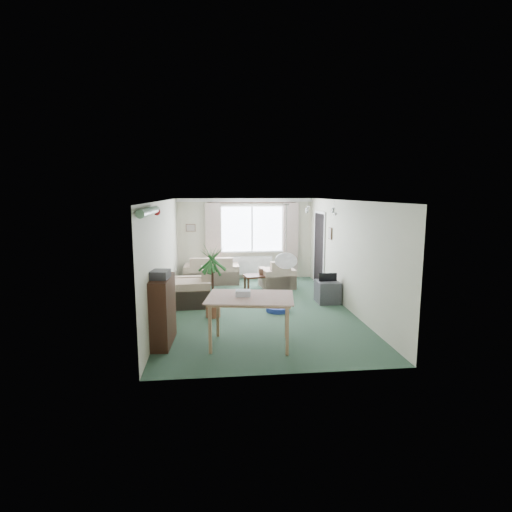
{
  "coord_description": "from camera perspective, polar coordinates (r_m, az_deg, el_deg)",
  "views": [
    {
      "loc": [
        -0.97,
        -8.53,
        2.56
      ],
      "look_at": [
        0.0,
        0.3,
        1.15
      ],
      "focal_mm": 28.0,
      "sensor_mm": 36.0,
      "label": 1
    }
  ],
  "objects": [
    {
      "name": "armchair_left",
      "position": [
        9.34,
        -9.38,
        -4.29
      ],
      "size": [
        0.94,
        0.99,
        0.86
      ],
      "primitive_type": "cube",
      "rotation": [
        0.0,
        0.0,
        -1.54
      ],
      "color": "beige",
      "rests_on": "ground"
    },
    {
      "name": "wall_picture_back",
      "position": [
        11.82,
        -9.31,
        4.0
      ],
      "size": [
        0.28,
        0.03,
        0.22
      ],
      "primitive_type": "cube",
      "color": "brown"
    },
    {
      "name": "coffee_table",
      "position": [
        10.7,
        0.68,
        -3.73
      ],
      "size": [
        0.95,
        0.62,
        0.4
      ],
      "primitive_type": "cube",
      "rotation": [
        0.0,
        0.0,
        0.15
      ],
      "color": "black",
      "rests_on": "ground"
    },
    {
      "name": "tinsel_garland",
      "position": [
        6.31,
        -15.01,
        6.16
      ],
      "size": [
        1.6,
        1.6,
        0.12
      ],
      "primitive_type": "cylinder",
      "color": "#196626"
    },
    {
      "name": "photo_frame",
      "position": [
        10.61,
        0.74,
        -2.3
      ],
      "size": [
        0.12,
        0.06,
        0.16
      ],
      "primitive_type": "cube",
      "rotation": [
        0.0,
        0.0,
        0.32
      ],
      "color": "brown",
      "rests_on": "coffee_table"
    },
    {
      "name": "curtain_left",
      "position": [
        11.74,
        -6.13,
        2.65
      ],
      "size": [
        0.45,
        0.08,
        2.0
      ],
      "primitive_type": "cube",
      "color": "beige"
    },
    {
      "name": "tv_cube",
      "position": [
        9.57,
        10.16,
        -5.06
      ],
      "size": [
        0.52,
        0.57,
        0.51
      ],
      "primitive_type": "cube",
      "rotation": [
        0.0,
        0.0,
        0.01
      ],
      "color": "#313135",
      "rests_on": "ground"
    },
    {
      "name": "sofa",
      "position": [
        11.49,
        -6.35,
        -1.94
      ],
      "size": [
        1.56,
        0.84,
        0.77
      ],
      "primitive_type": "cube",
      "rotation": [
        0.0,
        0.0,
        3.13
      ],
      "color": "beige",
      "rests_on": "ground"
    },
    {
      "name": "radiator",
      "position": [
        11.98,
        -0.55,
        -1.37
      ],
      "size": [
        1.2,
        0.1,
        0.55
      ],
      "primitive_type": "cube",
      "color": "white"
    },
    {
      "name": "pet_bed",
      "position": [
        8.8,
        3.13,
        -7.56
      ],
      "size": [
        0.52,
        0.52,
        0.1
      ],
      "primitive_type": "cylinder",
      "rotation": [
        0.0,
        0.0,
        0.01
      ],
      "color": "navy",
      "rests_on": "ground"
    },
    {
      "name": "ground",
      "position": [
        8.96,
        0.21,
        -7.58
      ],
      "size": [
        6.5,
        6.5,
        0.0
      ],
      "primitive_type": "plane",
      "color": "#2B4835"
    },
    {
      "name": "pendant_lamp",
      "position": [
        6.43,
        4.29,
        -0.68
      ],
      "size": [
        0.36,
        0.36,
        0.36
      ],
      "primitive_type": "sphere",
      "color": "white"
    },
    {
      "name": "wall_picture_right",
      "position": [
        10.22,
        10.56,
        3.19
      ],
      "size": [
        0.03,
        0.24,
        0.3
      ],
      "primitive_type": "cube",
      "color": "brown"
    },
    {
      "name": "window",
      "position": [
        11.87,
        -0.58,
        3.89
      ],
      "size": [
        1.8,
        0.03,
        1.3
      ],
      "primitive_type": "cube",
      "color": "white"
    },
    {
      "name": "bauble_cluster_a",
      "position": [
        9.71,
        7.31,
        6.94
      ],
      "size": [
        0.2,
        0.2,
        0.2
      ],
      "primitive_type": "sphere",
      "color": "silver"
    },
    {
      "name": "curtain_rod",
      "position": [
        11.75,
        -0.55,
        7.6
      ],
      "size": [
        2.6,
        0.03,
        0.03
      ],
      "primitive_type": "cube",
      "color": "black"
    },
    {
      "name": "bookshelf",
      "position": [
        7.02,
        -13.25,
        -7.63
      ],
      "size": [
        0.37,
        0.96,
        1.16
      ],
      "primitive_type": "cube",
      "rotation": [
        0.0,
        0.0,
        -0.06
      ],
      "color": "black",
      "rests_on": "ground"
    },
    {
      "name": "doorway",
      "position": [
        11.24,
        9.04,
        0.93
      ],
      "size": [
        0.03,
        0.95,
        2.0
      ],
      "primitive_type": "cube",
      "color": "black"
    },
    {
      "name": "armchair_corner",
      "position": [
        10.91,
        3.02,
        -2.51
      ],
      "size": [
        0.96,
        0.93,
        0.76
      ],
      "primitive_type": "cube",
      "rotation": [
        0.0,
        0.0,
        3.29
      ],
      "color": "beige",
      "rests_on": "ground"
    },
    {
      "name": "houseplant",
      "position": [
        8.28,
        -6.22,
        -3.61
      ],
      "size": [
        0.73,
        0.73,
        1.52
      ],
      "primitive_type": "cylinder",
      "rotation": [
        0.0,
        0.0,
        0.12
      ],
      "color": "#1D5727",
      "rests_on": "ground"
    },
    {
      "name": "curtain_right",
      "position": [
        11.96,
        4.97,
        2.79
      ],
      "size": [
        0.45,
        0.08,
        2.0
      ],
      "primitive_type": "cube",
      "color": "beige"
    },
    {
      "name": "gift_box",
      "position": [
        6.71,
        -1.85,
        -5.4
      ],
      "size": [
        0.27,
        0.2,
        0.12
      ],
      "primitive_type": "cube",
      "rotation": [
        0.0,
        0.0,
        -0.09
      ],
      "color": "silver",
      "rests_on": "dining_table"
    },
    {
      "name": "dining_table",
      "position": [
        6.81,
        -0.82,
        -9.36
      ],
      "size": [
        1.46,
        1.1,
        0.83
      ],
      "primitive_type": "cube",
      "rotation": [
        0.0,
        0.0,
        -0.17
      ],
      "color": "tan",
      "rests_on": "ground"
    },
    {
      "name": "hifi_box",
      "position": [
        6.78,
        -13.53,
        -2.59
      ],
      "size": [
        0.33,
        0.39,
        0.14
      ],
      "primitive_type": "cube",
      "rotation": [
        0.0,
        0.0,
        -0.15
      ],
      "color": "#353439",
      "rests_on": "bookshelf"
    },
    {
      "name": "bauble_cluster_b",
      "position": [
        8.63,
        11.13,
        6.59
      ],
      "size": [
        0.2,
        0.2,
        0.2
      ],
      "primitive_type": "sphere",
      "color": "silver"
    }
  ]
}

